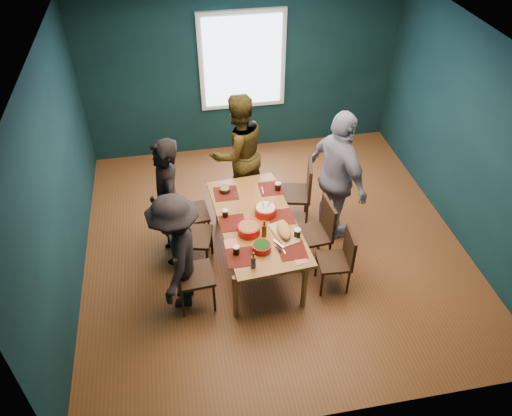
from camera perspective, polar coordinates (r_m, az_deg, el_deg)
The scene contains 26 objects.
room at distance 6.17m, azimuth 1.76°, elevation 6.97°, with size 5.01×5.01×2.71m.
dining_table at distance 6.15m, azimuth 0.10°, elevation -1.86°, with size 1.05×1.89×0.69m.
chair_left_far at distance 6.55m, azimuth -8.21°, elevation -0.13°, with size 0.47×0.47×0.95m.
chair_left_mid at distance 6.21m, azimuth -8.07°, elevation -2.57°, with size 0.53×0.53×0.97m.
chair_left_near at distance 5.74m, azimuth -8.03°, elevation -7.16°, with size 0.46×0.46×0.95m.
chair_right_far at distance 6.84m, azimuth 5.15°, elevation 2.24°, with size 0.53×0.53×0.97m.
chair_right_mid at distance 6.28m, azimuth 7.28°, elevation -2.30°, with size 0.45×0.45×0.92m.
chair_right_near at distance 6.03m, azimuth 9.68°, elevation -5.46°, with size 0.40×0.40×0.83m.
person_far_left at distance 6.17m, azimuth -10.01°, elevation 0.56°, with size 0.64×0.42×1.74m, color black.
person_back at distance 6.98m, azimuth -2.05°, elevation 6.34°, with size 0.85×0.66×1.75m, color black.
person_right at distance 6.48m, azimuth 9.34°, elevation 3.43°, with size 1.09×0.45×1.86m, color silver.
person_near_left at distance 5.64m, azimuth -9.03°, elevation -5.13°, with size 1.00×0.57×1.54m, color black.
bowl_salad at distance 5.89m, azimuth -0.82°, elevation -2.44°, with size 0.27×0.27×0.11m.
bowl_dumpling at distance 6.16m, azimuth 1.09°, elevation -0.24°, with size 0.27×0.27×0.25m.
bowl_herbs at distance 5.68m, azimuth 0.67°, elevation -4.47°, with size 0.22×0.22×0.10m.
cutting_board at distance 5.89m, azimuth 3.21°, elevation -2.60°, with size 0.32×0.55×0.12m.
small_bowl at distance 6.54m, azimuth -3.57°, elevation 2.10°, with size 0.15×0.15×0.06m.
beer_bottle_a at distance 5.48m, azimuth -0.30°, elevation -6.19°, with size 0.06×0.06×0.22m.
beer_bottle_b at distance 5.83m, azimuth 0.95°, elevation -2.53°, with size 0.06×0.06×0.23m.
cola_glass_a at distance 5.64m, azimuth -2.27°, elevation -4.80°, with size 0.08×0.08×0.11m.
cola_glass_b at distance 5.86m, azimuth 4.74°, elevation -2.84°, with size 0.08×0.08×0.12m.
cola_glass_c at distance 6.54m, azimuth 2.53°, elevation 2.52°, with size 0.08×0.08×0.12m.
cola_glass_d at distance 6.13m, azimuth -3.54°, elevation -0.57°, with size 0.08×0.08×0.11m.
napkin_a at distance 6.23m, azimuth 3.05°, elevation -0.44°, with size 0.13×0.13×0.00m, color #FF7C6B.
napkin_b at distance 5.80m, azimuth -2.89°, elevation -4.08°, with size 0.15×0.15×0.00m, color #FF7C6B.
napkin_c at distance 5.63m, azimuth 5.08°, elevation -5.90°, with size 0.15×0.15×0.00m, color #FF7C6B.
Camera 1 is at (-1.13, -4.81, 4.70)m, focal length 35.00 mm.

